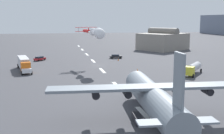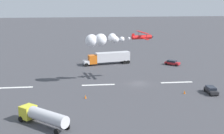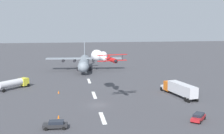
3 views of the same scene
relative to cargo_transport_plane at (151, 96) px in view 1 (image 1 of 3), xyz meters
name	(u,v)px [view 1 (image 1 of 3)]	position (x,y,z in m)	size (l,w,h in m)	color
ground_plane	(97,65)	(-50.40, -0.51, -3.38)	(440.00, 440.00, 0.00)	#424247
runway_stripe_0	(79,46)	(-118.96, -0.51, -3.38)	(8.00, 0.90, 0.01)	white
runway_stripe_1	(82,50)	(-99.37, -0.51, -3.38)	(8.00, 0.90, 0.01)	white
runway_stripe_2	(87,54)	(-79.78, -0.51, -3.38)	(8.00, 0.90, 0.01)	white
runway_stripe_3	(93,61)	(-60.20, -0.51, -3.38)	(8.00, 0.90, 0.01)	white
runway_stripe_4	(102,70)	(-40.61, -0.51, -3.38)	(8.00, 0.90, 0.01)	white
runway_stripe_5	(117,86)	(-21.02, -0.51, -3.38)	(8.00, 0.90, 0.01)	white
runway_stripe_6	(145,114)	(-1.44, -0.51, -3.38)	(8.00, 0.90, 0.01)	white
cargo_transport_plane	(151,96)	(0.00, 0.00, 0.00)	(26.06, 30.70, 11.22)	gray
stunt_biplane_red	(96,33)	(-42.26, -1.88, 7.50)	(17.38, 7.45, 3.14)	red
semi_truck_orange	(24,63)	(-45.32, -22.83, -1.25)	(14.89, 5.55, 3.70)	silver
fuel_tanker_truck	(193,68)	(-29.74, 22.40, -1.63)	(9.05, 8.54, 2.90)	yellow
followme_car_yellow	(40,58)	(-64.83, -19.33, -2.57)	(4.63, 4.34, 1.52)	#B21E23
airport_staff_sedan	(116,56)	(-65.02, 8.88, -2.57)	(2.21, 4.66, 1.52)	#262628
hangar_building	(163,41)	(-91.16, 38.34, 0.96)	(25.57, 26.82, 10.71)	gray
traffic_cone_near	(118,60)	(-59.09, 8.52, -3.01)	(0.44, 0.44, 0.75)	orange
traffic_cone_far	(137,70)	(-37.19, 9.12, -3.01)	(0.44, 0.44, 0.75)	orange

